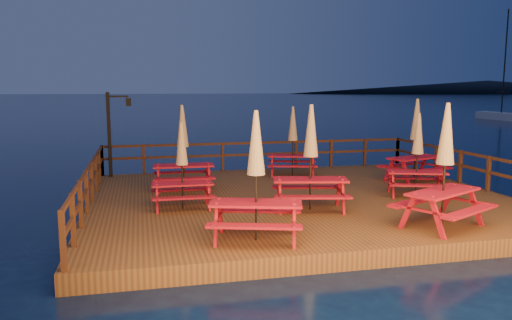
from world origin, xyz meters
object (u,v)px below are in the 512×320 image
at_px(picnic_table_0, 445,163).
at_px(picnic_table_2, 416,139).
at_px(lamp_post, 114,127).
at_px(picnic_table_1, 256,174).
at_px(sailboat, 505,117).

xyz_separation_m(picnic_table_0, picnic_table_2, (2.35, 5.16, -0.02)).
relative_size(lamp_post, picnic_table_0, 1.06).
relative_size(picnic_table_1, picnic_table_2, 0.97).
relative_size(sailboat, picnic_table_0, 4.21).
height_order(sailboat, picnic_table_0, sailboat).
xyz_separation_m(lamp_post, sailboat, (39.23, 28.00, -1.80)).
xyz_separation_m(sailboat, picnic_table_1, (-36.03, -36.40, 1.41)).
bearing_deg(picnic_table_0, lamp_post, 105.38).
distance_m(picnic_table_1, picnic_table_2, 8.48).
bearing_deg(sailboat, picnic_table_1, -133.72).
bearing_deg(lamp_post, sailboat, 35.52).
xyz_separation_m(lamp_post, picnic_table_0, (7.57, -8.40, -0.32)).
bearing_deg(picnic_table_1, sailboat, 62.00).
bearing_deg(picnic_table_1, lamp_post, 127.56).
bearing_deg(sailboat, picnic_table_0, -130.02).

